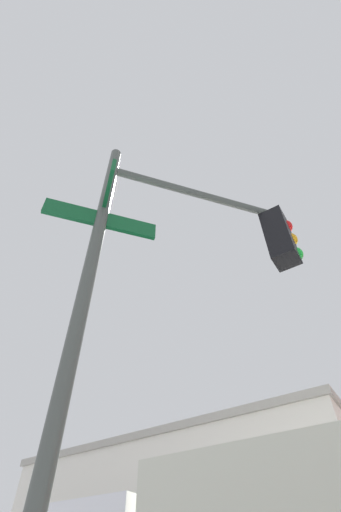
{
  "coord_description": "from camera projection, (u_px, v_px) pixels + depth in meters",
  "views": [
    {
      "loc": [
        -5.5,
        -8.23,
        1.8
      ],
      "look_at": [
        -6.71,
        -6.4,
        4.01
      ],
      "focal_mm": 24.42,
      "sensor_mm": 36.0,
      "label": 1
    }
  ],
  "objects": [
    {
      "name": "traffic_signal_near",
      "position": [
        194.0,
        269.0,
        3.34
      ],
      "size": [
        1.89,
        2.29,
        5.79
      ],
      "color": "#474C47",
      "rests_on": "ground_plane"
    }
  ]
}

